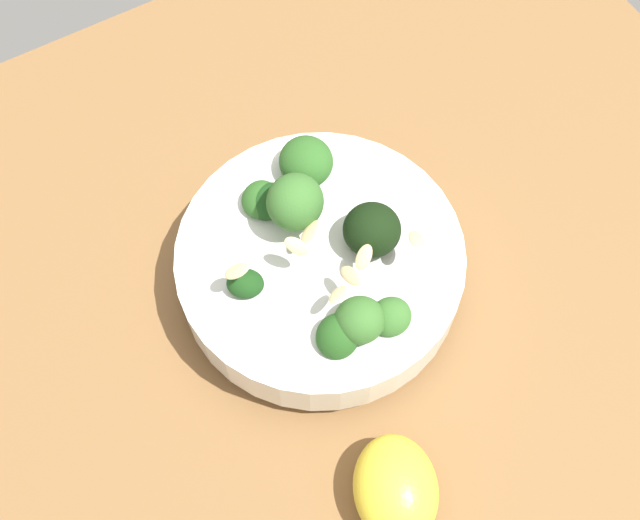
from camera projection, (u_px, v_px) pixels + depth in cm
name	position (u px, v px, depth cm)	size (l,w,h in cm)	color
ground_plane	(380.00, 289.00, 63.05)	(67.38, 67.38, 4.85)	brown
bowl_of_broccoli	(320.00, 261.00, 57.37)	(20.23, 20.23, 10.88)	white
lemon_wedge	(396.00, 489.00, 51.67)	(7.02, 5.46, 4.48)	yellow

